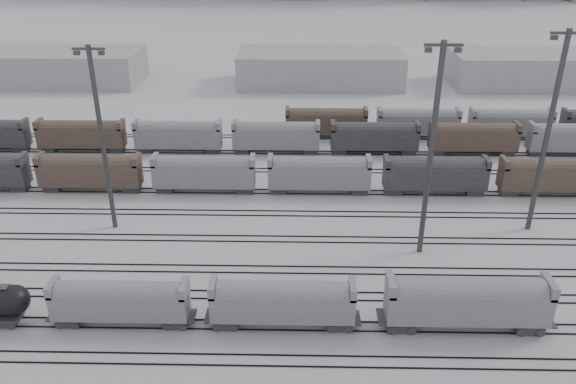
{
  "coord_description": "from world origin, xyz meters",
  "views": [
    {
      "loc": [
        4.99,
        -43.66,
        36.21
      ],
      "look_at": [
        3.58,
        23.65,
        4.0
      ],
      "focal_mm": 35.0,
      "sensor_mm": 36.0,
      "label": 1
    }
  ],
  "objects_px": {
    "hopper_car_a": "(120,300)",
    "light_mast_c": "(431,148)",
    "hopper_car_b": "(283,300)",
    "hopper_car_c": "(468,300)"
  },
  "relations": [
    {
      "from": "hopper_car_a",
      "to": "light_mast_c",
      "type": "xyz_separation_m",
      "value": [
        32.31,
        14.53,
        10.52
      ]
    },
    {
      "from": "hopper_car_c",
      "to": "light_mast_c",
      "type": "relative_size",
      "value": 0.62
    },
    {
      "from": "hopper_car_a",
      "to": "light_mast_c",
      "type": "height_order",
      "value": "light_mast_c"
    },
    {
      "from": "hopper_car_c",
      "to": "hopper_car_a",
      "type": "bearing_deg",
      "value": 180.0
    },
    {
      "from": "hopper_car_a",
      "to": "hopper_car_b",
      "type": "relative_size",
      "value": 0.95
    },
    {
      "from": "hopper_car_a",
      "to": "hopper_car_c",
      "type": "bearing_deg",
      "value": 0.0
    },
    {
      "from": "hopper_car_a",
      "to": "hopper_car_b",
      "type": "height_order",
      "value": "hopper_car_b"
    },
    {
      "from": "hopper_car_a",
      "to": "light_mast_c",
      "type": "relative_size",
      "value": 0.53
    },
    {
      "from": "hopper_car_b",
      "to": "light_mast_c",
      "type": "distance_m",
      "value": 24.2
    },
    {
      "from": "hopper_car_b",
      "to": "light_mast_c",
      "type": "xyz_separation_m",
      "value": [
        16.34,
        14.53,
        10.37
      ]
    }
  ]
}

